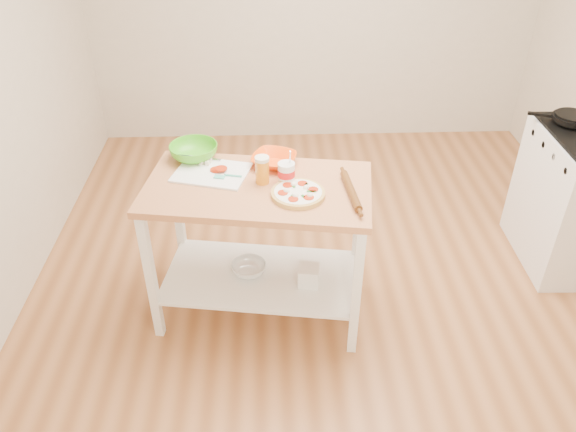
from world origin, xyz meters
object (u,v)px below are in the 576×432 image
Objects in this scene: orange_bowl at (274,160)px; beer_pint at (262,170)px; yogurt_tub at (286,173)px; spatula at (227,176)px; knife at (192,158)px; prep_island at (259,223)px; cutting_board at (212,172)px; shelf_bin at (309,275)px; pizza at (298,193)px; shelf_glass_bowl at (249,269)px; green_bowl at (194,152)px; skillet at (571,118)px; rolling_pin at (351,191)px.

beer_pint is (-0.07, -0.20, 0.05)m from orange_bowl.
spatula is at bearing 172.57° from yogurt_tub.
spatula is 0.58× the size of knife.
cutting_board is at bearing 150.68° from prep_island.
orange_bowl is 2.06× the size of shelf_bin.
pizza is 0.70m from shelf_glass_bowl.
beer_pint reaches higher than shelf_bin.
pizza is at bearing -36.32° from green_bowl.
yogurt_tub is at bearing 5.34° from spatula.
skillet is 1.94m from pizza.
skillet is 1.56× the size of orange_bowl.
spatula is at bearing -146.57° from skillet.
yogurt_tub is at bearing 137.40° from shelf_bin.
knife reaches higher than shelf_glass_bowl.
orange_bowl is 0.69m from shelf_glass_bowl.
skillet is 1.81× the size of shelf_glass_bowl.
prep_island is at bearing -20.55° from shelf_glass_bowl.
beer_pint reaches higher than green_bowl.
prep_island is at bearing -130.83° from beer_pint.
knife is 0.75m from shelf_glass_bowl.
shelf_glass_bowl is (-0.17, -0.20, -0.64)m from orange_bowl.
prep_island is at bearing -112.41° from orange_bowl.
rolling_pin is at bearing -22.97° from yogurt_tub.
yogurt_tub reaches higher than prep_island.
yogurt_tub reaches higher than spatula.
pizza reaches higher than rolling_pin.
orange_bowl is at bearing 109.69° from pizza.
orange_bowl is 1.22× the size of yogurt_tub.
skillet is at bearing 16.83° from beer_pint.
beer_pint reaches higher than prep_island.
knife reaches higher than spatula.
spatula is at bearing -21.36° from cutting_board.
skillet is at bearing 27.00° from spatula.
yogurt_tub reaches higher than pizza.
orange_bowl reaches higher than pizza.
yogurt_tub reaches higher than green_bowl.
shelf_bin is at bearing -23.73° from beer_pint.
shelf_bin is at bearing -15.81° from knife.
skillet is at bearing 17.45° from prep_island.
cutting_board is at bearing -166.95° from orange_bowl.
rolling_pin is (0.67, -0.19, 0.00)m from spatula.
green_bowl is at bearing 139.30° from prep_island.
orange_bowl is at bearing 28.88° from cutting_board.
cutting_board is at bearing 147.62° from shelf_glass_bowl.
orange_bowl is 0.48m from green_bowl.
green_bowl is 0.60m from yogurt_tub.
orange_bowl is (0.35, 0.08, 0.02)m from cutting_board.
pizza is 0.43m from spatula.
green_bowl is 2.33× the size of shelf_bin.
spatula is 1.31× the size of shelf_bin.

